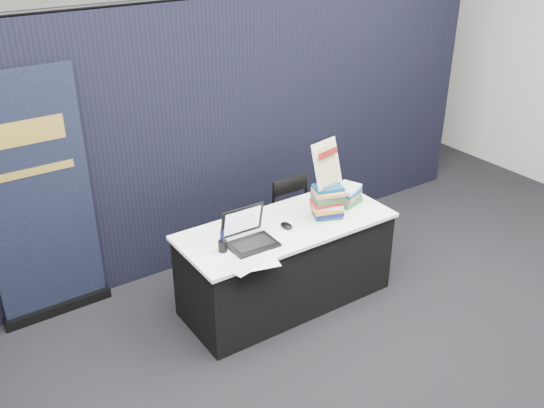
% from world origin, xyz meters
% --- Properties ---
extents(floor, '(8.00, 8.00, 0.00)m').
position_xyz_m(floor, '(0.00, 0.00, 0.00)').
color(floor, black).
rests_on(floor, ground).
extents(wall_back, '(8.00, 0.02, 3.50)m').
position_xyz_m(wall_back, '(0.00, 4.00, 1.75)').
color(wall_back, '#BAB7AF').
rests_on(wall_back, floor).
extents(drape_partition, '(6.00, 0.08, 2.40)m').
position_xyz_m(drape_partition, '(0.00, 1.60, 1.20)').
color(drape_partition, black).
rests_on(drape_partition, floor).
extents(display_table, '(1.80, 0.75, 0.75)m').
position_xyz_m(display_table, '(0.00, 0.55, 0.38)').
color(display_table, black).
rests_on(display_table, floor).
extents(laptop, '(0.37, 0.30, 0.28)m').
position_xyz_m(laptop, '(-0.41, 0.47, 0.81)').
color(laptop, black).
rests_on(laptop, display_table).
extents(mouse, '(0.08, 0.13, 0.04)m').
position_xyz_m(mouse, '(-0.03, 0.51, 0.77)').
color(mouse, black).
rests_on(mouse, display_table).
extents(brochure_left, '(0.33, 0.27, 0.00)m').
position_xyz_m(brochure_left, '(-0.60, 0.23, 0.75)').
color(brochure_left, silver).
rests_on(brochure_left, display_table).
extents(brochure_mid, '(0.38, 0.31, 0.00)m').
position_xyz_m(brochure_mid, '(-0.52, 0.22, 0.75)').
color(brochure_mid, white).
rests_on(brochure_mid, display_table).
extents(brochure_right, '(0.40, 0.34, 0.00)m').
position_xyz_m(brochure_right, '(-0.57, 0.27, 0.75)').
color(brochure_right, silver).
rests_on(brochure_right, display_table).
extents(pen_cup, '(0.09, 0.09, 0.09)m').
position_xyz_m(pen_cup, '(-0.64, 0.48, 0.79)').
color(pen_cup, black).
rests_on(pen_cup, display_table).
extents(book_stack_tall, '(0.27, 0.24, 0.28)m').
position_xyz_m(book_stack_tall, '(0.36, 0.47, 0.89)').
color(book_stack_tall, '#18505C').
rests_on(book_stack_tall, display_table).
extents(book_stack_short, '(0.27, 0.24, 0.16)m').
position_xyz_m(book_stack_short, '(0.66, 0.57, 0.83)').
color(book_stack_short, '#217E2C').
rests_on(book_stack_short, display_table).
extents(info_sign, '(0.30, 0.17, 0.39)m').
position_xyz_m(info_sign, '(0.36, 0.50, 1.21)').
color(info_sign, black).
rests_on(info_sign, book_stack_tall).
extents(pullup_banner, '(0.88, 0.11, 2.07)m').
position_xyz_m(pullup_banner, '(-1.69, 1.50, 0.92)').
color(pullup_banner, black).
rests_on(pullup_banner, floor).
extents(stacking_chair, '(0.39, 0.39, 0.85)m').
position_xyz_m(stacking_chair, '(0.42, 0.95, 0.48)').
color(stacking_chair, black).
rests_on(stacking_chair, floor).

